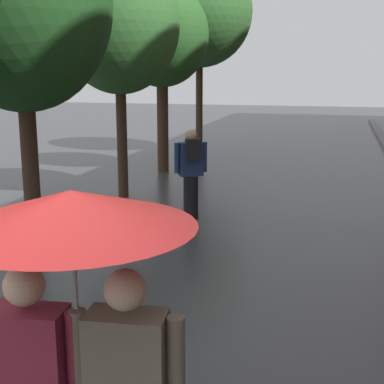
{
  "coord_description": "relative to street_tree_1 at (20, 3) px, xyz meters",
  "views": [
    {
      "loc": [
        1.53,
        -1.79,
        2.56
      ],
      "look_at": [
        0.13,
        3.51,
        1.35
      ],
      "focal_mm": 51.43,
      "sensor_mm": 36.0,
      "label": 1
    }
  ],
  "objects": [
    {
      "name": "street_tree_4",
      "position": [
        0.18,
        9.61,
        0.79
      ],
      "size": [
        3.19,
        3.19,
        5.95
      ],
      "color": "#473323",
      "rests_on": "ground"
    },
    {
      "name": "couple_under_umbrella",
      "position": [
        3.19,
        -4.88,
        -2.1
      ],
      "size": [
        1.23,
        1.23,
        2.01
      ],
      "color": "#1E233D",
      "rests_on": "ground"
    },
    {
      "name": "street_tree_3",
      "position": [
        0.04,
        6.32,
        -0.1
      ],
      "size": [
        2.35,
        2.35,
        4.7
      ],
      "color": "#473323",
      "rests_on": "ground"
    },
    {
      "name": "street_tree_2",
      "position": [
        0.16,
        3.24,
        -0.07
      ],
      "size": [
        2.39,
        2.39,
        4.78
      ],
      "color": "#473323",
      "rests_on": "ground"
    },
    {
      "name": "pedestrian_walking_midground",
      "position": [
        1.97,
        1.9,
        -2.65
      ],
      "size": [
        0.52,
        0.45,
        1.58
      ],
      "color": "black",
      "rests_on": "ground"
    },
    {
      "name": "street_tree_1",
      "position": [
        0.0,
        0.0,
        0.0
      ],
      "size": [
        2.6,
        2.6,
        5.05
      ],
      "color": "#473323",
      "rests_on": "ground"
    }
  ]
}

